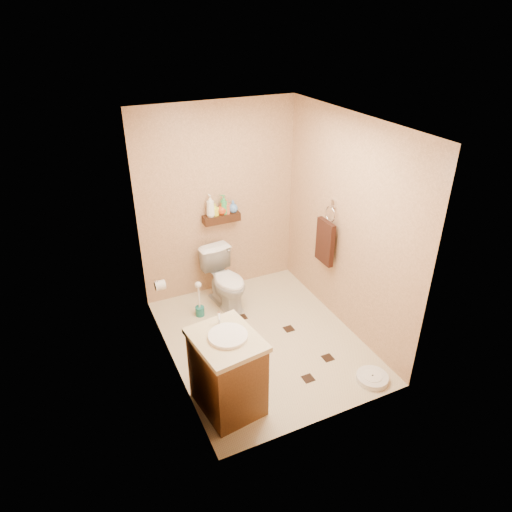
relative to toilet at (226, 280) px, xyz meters
name	(u,v)px	position (x,y,z in m)	size (l,w,h in m)	color
ground	(262,340)	(0.10, -0.83, -0.35)	(2.50, 2.50, 0.00)	beige
wall_back	(219,202)	(0.10, 0.42, 0.85)	(2.00, 0.04, 2.40)	tan
wall_front	(333,311)	(0.10, -2.08, 0.85)	(2.00, 0.04, 2.40)	tan
wall_left	(165,266)	(-0.90, -0.83, 0.85)	(0.04, 2.50, 2.40)	tan
wall_right	(347,227)	(1.10, -0.83, 0.85)	(0.04, 2.50, 2.40)	tan
ceiling	(264,122)	(0.10, -0.83, 2.05)	(2.00, 2.50, 0.02)	silver
wall_shelf	(221,218)	(0.10, 0.34, 0.67)	(0.46, 0.14, 0.10)	#3D1B10
floor_accents	(266,343)	(0.11, -0.91, -0.35)	(1.12, 1.34, 0.01)	black
toilet	(226,280)	(0.00, 0.00, 0.00)	(0.40, 0.69, 0.71)	white
vanity	(227,371)	(-0.60, -1.55, 0.05)	(0.62, 0.71, 0.91)	brown
bathroom_scale	(372,378)	(0.82, -1.87, -0.32)	(0.36, 0.36, 0.06)	white
toilet_brush	(199,304)	(-0.38, -0.09, -0.19)	(0.11, 0.11, 0.47)	#1C7068
towel_ring	(325,240)	(1.01, -0.58, 0.59)	(0.12, 0.30, 0.76)	silver
toilet_paper	(160,285)	(-0.84, -0.18, 0.25)	(0.12, 0.11, 0.12)	white
bottle_a	(210,206)	(-0.03, 0.34, 0.85)	(0.10, 0.10, 0.27)	white
bottle_b	(215,210)	(0.02, 0.34, 0.79)	(0.07, 0.07, 0.15)	#ECF633
bottle_c	(222,208)	(0.11, 0.34, 0.79)	(0.12, 0.12, 0.15)	#BC4016
bottle_d	(224,204)	(0.14, 0.34, 0.84)	(0.09, 0.09, 0.24)	green
bottle_e	(227,206)	(0.17, 0.34, 0.81)	(0.08, 0.08, 0.18)	#C56541
bottle_f	(233,206)	(0.25, 0.34, 0.79)	(0.12, 0.12, 0.15)	#5285CE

